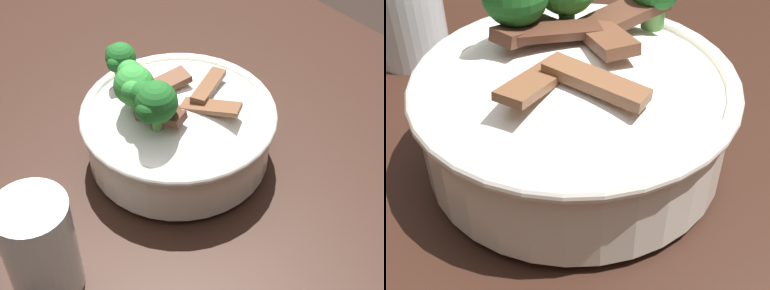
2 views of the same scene
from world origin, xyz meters
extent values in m
cube|color=black|center=(0.00, 0.00, 0.74)|extent=(1.55, 0.77, 0.04)
cube|color=black|center=(0.71, -0.31, 0.36)|extent=(0.06, 0.06, 0.72)
cylinder|color=silver|center=(-0.07, 0.04, 0.76)|extent=(0.10, 0.10, 0.01)
cylinder|color=silver|center=(-0.07, 0.04, 0.80)|extent=(0.22, 0.22, 0.07)
torus|color=silver|center=(-0.07, 0.04, 0.83)|extent=(0.23, 0.23, 0.01)
ellipsoid|color=white|center=(-0.07, 0.04, 0.82)|extent=(0.20, 0.20, 0.07)
cube|color=brown|center=(-0.10, 0.02, 0.86)|extent=(0.08, 0.06, 0.02)
cube|color=#4C2B1E|center=(-0.07, 0.06, 0.86)|extent=(0.06, 0.04, 0.01)
cube|color=brown|center=(-0.08, 0.00, 0.86)|extent=(0.05, 0.07, 0.01)
cube|color=#563323|center=(-0.08, 0.08, 0.86)|extent=(0.06, 0.04, 0.02)
cube|color=#563323|center=(-0.01, 0.06, 0.86)|extent=(0.07, 0.03, 0.02)
cube|color=brown|center=(-0.04, 0.04, 0.86)|extent=(0.03, 0.06, 0.02)
cylinder|color=#5B9947|center=(0.02, 0.06, 0.86)|extent=(0.02, 0.02, 0.02)
sphere|color=#1E6023|center=(0.02, 0.06, 0.88)|extent=(0.04, 0.04, 0.04)
sphere|color=#1E6023|center=(0.03, 0.06, 0.88)|extent=(0.02, 0.02, 0.02)
sphere|color=#1E6023|center=(0.01, 0.07, 0.88)|extent=(0.02, 0.02, 0.02)
cylinder|color=#5B9947|center=(-0.05, 0.09, 0.86)|extent=(0.01, 0.01, 0.03)
sphere|color=green|center=(-0.05, 0.09, 0.89)|extent=(0.05, 0.05, 0.05)
sphere|color=green|center=(-0.03, 0.08, 0.89)|extent=(0.03, 0.03, 0.03)
sphere|color=green|center=(-0.06, 0.10, 0.89)|extent=(0.03, 0.03, 0.03)
cylinder|color=#5B9947|center=(-0.09, 0.09, 0.86)|extent=(0.01, 0.01, 0.03)
sphere|color=#1E6023|center=(-0.09, 0.09, 0.89)|extent=(0.05, 0.05, 0.05)
sphere|color=#1E6023|center=(-0.07, 0.09, 0.89)|extent=(0.03, 0.03, 0.03)
sphere|color=#1E6023|center=(-0.09, 0.10, 0.89)|extent=(0.03, 0.03, 0.03)
cylinder|color=white|center=(-0.13, 0.26, 0.76)|extent=(0.07, 0.07, 0.00)
cylinder|color=white|center=(-0.13, 0.26, 0.82)|extent=(0.07, 0.07, 0.12)
cylinder|color=silver|center=(-0.13, 0.26, 0.81)|extent=(0.06, 0.06, 0.09)
camera|label=1|loc=(-0.49, 0.37, 1.30)|focal=55.88mm
camera|label=2|loc=(-0.23, -0.24, 1.05)|focal=51.57mm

